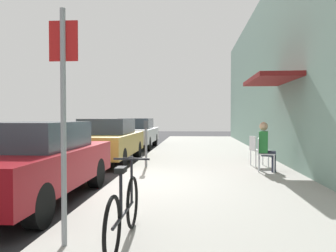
{
  "coord_description": "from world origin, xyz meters",
  "views": [
    {
      "loc": [
        1.83,
        -7.2,
        1.54
      ],
      "look_at": [
        0.81,
        5.73,
        1.2
      ],
      "focal_mm": 36.07,
      "sensor_mm": 36.0,
      "label": 1
    }
  ],
  "objects_px": {
    "parked_car_1": "(107,140)",
    "seated_patron_0": "(266,145)",
    "parked_car_2": "(136,133)",
    "cafe_chair_0": "(263,152)",
    "bicycle_0": "(124,211)",
    "parked_car_0": "(32,161)",
    "parking_meter": "(146,140)",
    "street_sign": "(63,108)",
    "cafe_chair_1": "(257,149)"
  },
  "relations": [
    {
      "from": "parking_meter",
      "to": "seated_patron_0",
      "type": "xyz_separation_m",
      "value": [
        3.24,
        -0.57,
        -0.07
      ]
    },
    {
      "from": "parked_car_1",
      "to": "seated_patron_0",
      "type": "xyz_separation_m",
      "value": [
        4.79,
        -2.17,
        0.05
      ]
    },
    {
      "from": "cafe_chair_1",
      "to": "parked_car_2",
      "type": "bearing_deg",
      "value": 124.61
    },
    {
      "from": "parked_car_2",
      "to": "cafe_chair_0",
      "type": "distance_m",
      "value": 9.12
    },
    {
      "from": "parked_car_1",
      "to": "bicycle_0",
      "type": "height_order",
      "value": "parked_car_1"
    },
    {
      "from": "parked_car_0",
      "to": "street_sign",
      "type": "xyz_separation_m",
      "value": [
        1.5,
        -2.26,
        0.89
      ]
    },
    {
      "from": "parked_car_0",
      "to": "seated_patron_0",
      "type": "relative_size",
      "value": 3.41
    },
    {
      "from": "parked_car_1",
      "to": "cafe_chair_1",
      "type": "height_order",
      "value": "parked_car_1"
    },
    {
      "from": "cafe_chair_0",
      "to": "seated_patron_0",
      "type": "bearing_deg",
      "value": -13.01
    },
    {
      "from": "parking_meter",
      "to": "bicycle_0",
      "type": "relative_size",
      "value": 0.77
    },
    {
      "from": "street_sign",
      "to": "cafe_chair_0",
      "type": "xyz_separation_m",
      "value": [
        3.23,
        5.39,
        -1.02
      ]
    },
    {
      "from": "bicycle_0",
      "to": "street_sign",
      "type": "bearing_deg",
      "value": -168.29
    },
    {
      "from": "parked_car_1",
      "to": "bicycle_0",
      "type": "bearing_deg",
      "value": -73.9
    },
    {
      "from": "parked_car_1",
      "to": "bicycle_0",
      "type": "distance_m",
      "value": 7.72
    },
    {
      "from": "street_sign",
      "to": "seated_patron_0",
      "type": "bearing_deg",
      "value": 58.52
    },
    {
      "from": "parked_car_2",
      "to": "parked_car_1",
      "type": "bearing_deg",
      "value": -90.0
    },
    {
      "from": "parked_car_1",
      "to": "cafe_chair_1",
      "type": "bearing_deg",
      "value": -14.42
    },
    {
      "from": "parked_car_1",
      "to": "seated_patron_0",
      "type": "relative_size",
      "value": 3.41
    },
    {
      "from": "parked_car_2",
      "to": "bicycle_0",
      "type": "distance_m",
      "value": 13.23
    },
    {
      "from": "parked_car_1",
      "to": "seated_patron_0",
      "type": "distance_m",
      "value": 5.26
    },
    {
      "from": "street_sign",
      "to": "cafe_chair_1",
      "type": "bearing_deg",
      "value": 62.92
    },
    {
      "from": "parked_car_0",
      "to": "bicycle_0",
      "type": "xyz_separation_m",
      "value": [
        2.14,
        -2.13,
        -0.27
      ]
    },
    {
      "from": "parked_car_2",
      "to": "cafe_chair_0",
      "type": "bearing_deg",
      "value": -58.72
    },
    {
      "from": "street_sign",
      "to": "bicycle_0",
      "type": "bearing_deg",
      "value": 11.71
    },
    {
      "from": "cafe_chair_0",
      "to": "cafe_chair_1",
      "type": "height_order",
      "value": "same"
    },
    {
      "from": "parking_meter",
      "to": "cafe_chair_0",
      "type": "distance_m",
      "value": 3.24
    },
    {
      "from": "parked_car_2",
      "to": "parking_meter",
      "type": "bearing_deg",
      "value": -77.91
    },
    {
      "from": "parking_meter",
      "to": "seated_patron_0",
      "type": "distance_m",
      "value": 3.29
    },
    {
      "from": "parked_car_2",
      "to": "street_sign",
      "type": "relative_size",
      "value": 1.69
    },
    {
      "from": "parked_car_0",
      "to": "cafe_chair_0",
      "type": "relative_size",
      "value": 5.06
    },
    {
      "from": "parked_car_0",
      "to": "parked_car_1",
      "type": "distance_m",
      "value": 5.28
    },
    {
      "from": "bicycle_0",
      "to": "cafe_chair_1",
      "type": "xyz_separation_m",
      "value": [
        2.6,
        6.19,
        0.14
      ]
    },
    {
      "from": "parked_car_0",
      "to": "seated_patron_0",
      "type": "xyz_separation_m",
      "value": [
        4.79,
        3.12,
        0.07
      ]
    },
    {
      "from": "parked_car_1",
      "to": "street_sign",
      "type": "height_order",
      "value": "street_sign"
    },
    {
      "from": "parked_car_1",
      "to": "seated_patron_0",
      "type": "height_order",
      "value": "parked_car_1"
    },
    {
      "from": "bicycle_0",
      "to": "parked_car_0",
      "type": "bearing_deg",
      "value": 135.16
    },
    {
      "from": "parking_meter",
      "to": "cafe_chair_1",
      "type": "height_order",
      "value": "parking_meter"
    },
    {
      "from": "parked_car_2",
      "to": "seated_patron_0",
      "type": "xyz_separation_m",
      "value": [
        4.79,
        -7.81,
        0.06
      ]
    },
    {
      "from": "parking_meter",
      "to": "seated_patron_0",
      "type": "bearing_deg",
      "value": -9.94
    },
    {
      "from": "parked_car_0",
      "to": "bicycle_0",
      "type": "distance_m",
      "value": 3.03
    },
    {
      "from": "parked_car_0",
      "to": "parking_meter",
      "type": "bearing_deg",
      "value": 67.2
    },
    {
      "from": "parked_car_1",
      "to": "parking_meter",
      "type": "relative_size",
      "value": 3.33
    },
    {
      "from": "parked_car_0",
      "to": "cafe_chair_0",
      "type": "height_order",
      "value": "parked_car_0"
    },
    {
      "from": "parked_car_0",
      "to": "cafe_chair_0",
      "type": "xyz_separation_m",
      "value": [
        4.73,
        3.13,
        -0.12
      ]
    },
    {
      "from": "bicycle_0",
      "to": "parking_meter",
      "type": "bearing_deg",
      "value": 95.78
    },
    {
      "from": "seated_patron_0",
      "to": "cafe_chair_1",
      "type": "height_order",
      "value": "seated_patron_0"
    },
    {
      "from": "parked_car_0",
      "to": "street_sign",
      "type": "distance_m",
      "value": 2.85
    },
    {
      "from": "parked_car_0",
      "to": "bicycle_0",
      "type": "height_order",
      "value": "parked_car_0"
    },
    {
      "from": "street_sign",
      "to": "bicycle_0",
      "type": "xyz_separation_m",
      "value": [
        0.64,
        0.13,
        -1.16
      ]
    },
    {
      "from": "parking_meter",
      "to": "street_sign",
      "type": "xyz_separation_m",
      "value": [
        -0.05,
        -5.95,
        0.75
      ]
    }
  ]
}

